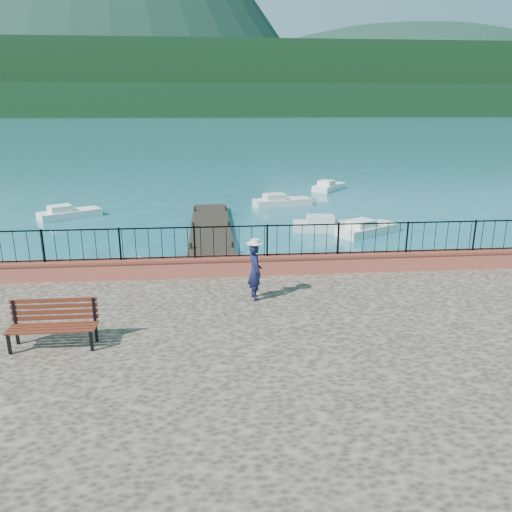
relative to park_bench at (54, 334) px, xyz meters
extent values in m
plane|color=#19596B|center=(5.42, 0.73, -1.51)|extent=(2000.00, 2000.00, 0.00)
cube|color=#B04B3F|center=(5.42, 4.43, -0.02)|extent=(28.00, 0.46, 0.58)
cube|color=black|center=(5.42, 4.43, 0.75)|extent=(27.00, 0.05, 0.95)
cube|color=#2D231C|center=(3.42, 12.73, -1.36)|extent=(2.00, 16.00, 0.30)
cube|color=black|center=(5.42, 300.73, 7.49)|extent=(900.00, 60.00, 18.00)
cube|color=black|center=(5.42, 360.73, 20.49)|extent=(900.00, 120.00, 44.00)
ellipsoid|color=#142D23|center=(225.42, 560.73, -1.51)|extent=(448.00, 384.00, 180.00)
cube|color=black|center=(0.00, -0.04, -0.08)|extent=(1.84, 0.57, 0.46)
cube|color=#622B15|center=(0.00, 0.24, 0.44)|extent=(1.84, 0.09, 0.56)
imported|color=black|center=(4.56, 2.39, 0.46)|extent=(0.48, 0.63, 1.54)
cylinder|color=white|center=(4.56, 2.39, 1.29)|extent=(0.44, 0.44, 0.12)
cube|color=silver|center=(0.92, 7.67, -1.11)|extent=(3.45, 2.79, 0.80)
cube|color=silver|center=(9.66, 14.52, -1.11)|extent=(4.12, 1.84, 0.80)
cube|color=silver|center=(11.32, 13.68, -1.11)|extent=(3.59, 2.86, 0.80)
cube|color=white|center=(-4.65, 18.97, -1.11)|extent=(3.57, 2.91, 0.80)
cube|color=silver|center=(8.12, 21.53, -1.11)|extent=(3.92, 2.10, 0.80)
cube|color=white|center=(12.59, 27.38, -1.11)|extent=(3.07, 3.33, 0.80)
camera|label=1|loc=(3.41, -10.13, 4.69)|focal=35.00mm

